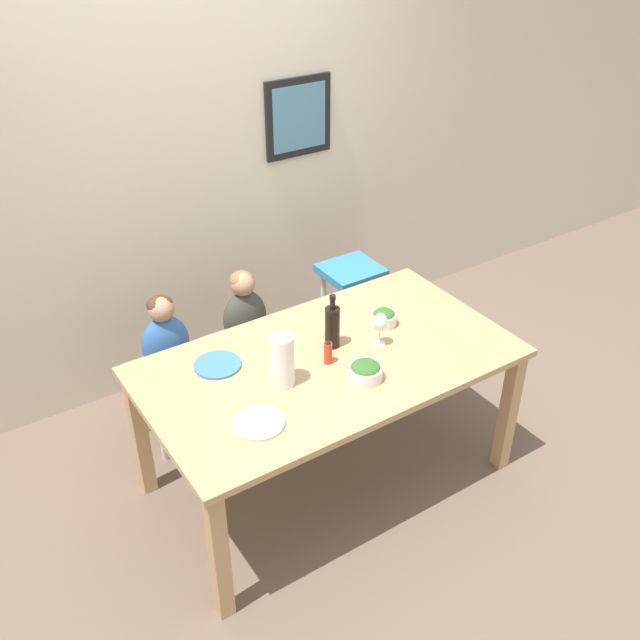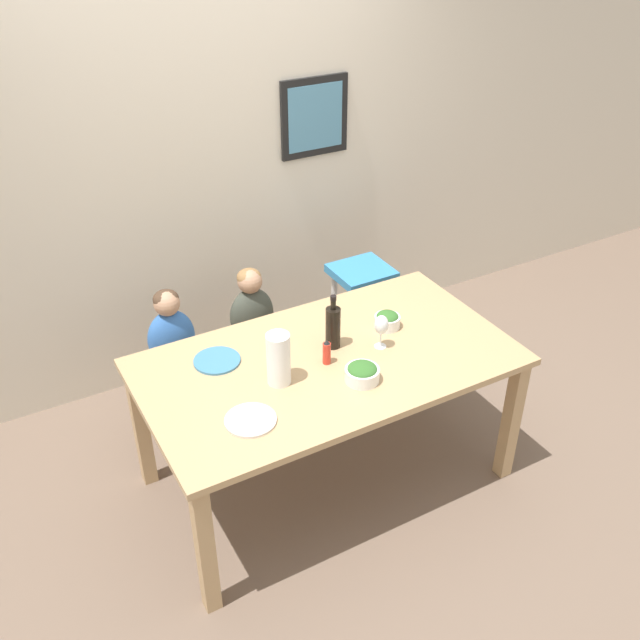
# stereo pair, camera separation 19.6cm
# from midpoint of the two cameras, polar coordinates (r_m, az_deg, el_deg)

# --- Properties ---
(ground_plane) EXTENTS (14.00, 14.00, 0.00)m
(ground_plane) POSITION_cam_midpoint_polar(r_m,az_deg,el_deg) (3.90, 2.03, -12.36)
(ground_plane) COLOR #705B4C
(wall_back) EXTENTS (10.00, 0.09, 2.70)m
(wall_back) POSITION_cam_midpoint_polar(r_m,az_deg,el_deg) (4.19, -7.21, 12.81)
(wall_back) COLOR beige
(wall_back) RESTS_ON ground_plane
(dining_table) EXTENTS (1.78, 1.00, 0.77)m
(dining_table) POSITION_cam_midpoint_polar(r_m,az_deg,el_deg) (3.45, 2.24, -4.39)
(dining_table) COLOR tan
(dining_table) RESTS_ON ground_plane
(chair_far_left) EXTENTS (0.39, 0.37, 0.47)m
(chair_far_left) POSITION_cam_midpoint_polar(r_m,az_deg,el_deg) (3.98, -10.03, -4.34)
(chair_far_left) COLOR silver
(chair_far_left) RESTS_ON ground_plane
(chair_far_center) EXTENTS (0.39, 0.37, 0.47)m
(chair_far_center) POSITION_cam_midpoint_polar(r_m,az_deg,el_deg) (4.12, -3.94, -2.47)
(chair_far_center) COLOR silver
(chair_far_center) RESTS_ON ground_plane
(chair_right_highchair) EXTENTS (0.34, 0.31, 0.74)m
(chair_right_highchair) POSITION_cam_midpoint_polar(r_m,az_deg,el_deg) (4.32, 4.58, 2.09)
(chair_right_highchair) COLOR silver
(chair_right_highchair) RESTS_ON ground_plane
(person_child_left) EXTENTS (0.26, 0.16, 0.45)m
(person_child_left) POSITION_cam_midpoint_polar(r_m,az_deg,el_deg) (3.82, -10.46, -0.78)
(person_child_left) COLOR #3366B2
(person_child_left) RESTS_ON chair_far_left
(person_child_center) EXTENTS (0.26, 0.16, 0.45)m
(person_child_center) POSITION_cam_midpoint_polar(r_m,az_deg,el_deg) (3.96, -4.11, 1.05)
(person_child_center) COLOR #3D4238
(person_child_center) RESTS_ON chair_far_center
(wine_bottle) EXTENTS (0.07, 0.07, 0.29)m
(wine_bottle) POSITION_cam_midpoint_polar(r_m,az_deg,el_deg) (3.42, 2.69, -0.55)
(wine_bottle) COLOR black
(wine_bottle) RESTS_ON dining_table
(paper_towel_roll) EXTENTS (0.11, 0.11, 0.25)m
(paper_towel_roll) POSITION_cam_midpoint_polar(r_m,az_deg,el_deg) (3.18, -1.58, -3.17)
(paper_towel_roll) COLOR white
(paper_towel_roll) RESTS_ON dining_table
(wine_glass_near) EXTENTS (0.07, 0.07, 0.18)m
(wine_glass_near) POSITION_cam_midpoint_polar(r_m,az_deg,el_deg) (3.43, 6.57, -0.47)
(wine_glass_near) COLOR white
(wine_glass_near) RESTS_ON dining_table
(salad_bowl_large) EXTENTS (0.16, 0.16, 0.09)m
(salad_bowl_large) POSITION_cam_midpoint_polar(r_m,az_deg,el_deg) (3.25, 5.13, -4.26)
(salad_bowl_large) COLOR white
(salad_bowl_large) RESTS_ON dining_table
(salad_bowl_small) EXTENTS (0.13, 0.13, 0.09)m
(salad_bowl_small) POSITION_cam_midpoint_polar(r_m,az_deg,el_deg) (3.63, 6.95, -0.02)
(salad_bowl_small) COLOR white
(salad_bowl_small) RESTS_ON dining_table
(dinner_plate_front_left) EXTENTS (0.22, 0.22, 0.01)m
(dinner_plate_front_left) POSITION_cam_midpoint_polar(r_m,az_deg,el_deg) (3.05, -3.73, -8.03)
(dinner_plate_front_left) COLOR silver
(dinner_plate_front_left) RESTS_ON dining_table
(dinner_plate_back_left) EXTENTS (0.22, 0.22, 0.01)m
(dinner_plate_back_left) POSITION_cam_midpoint_polar(r_m,az_deg,el_deg) (3.40, -6.60, -3.28)
(dinner_plate_back_left) COLOR teal
(dinner_plate_back_left) RESTS_ON dining_table
(condiment_bottle_hot_sauce) EXTENTS (0.04, 0.04, 0.13)m
(condiment_bottle_hot_sauce) POSITION_cam_midpoint_polar(r_m,az_deg,el_deg) (3.34, 2.23, -2.62)
(condiment_bottle_hot_sauce) COLOR red
(condiment_bottle_hot_sauce) RESTS_ON dining_table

